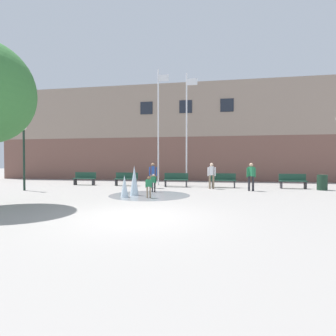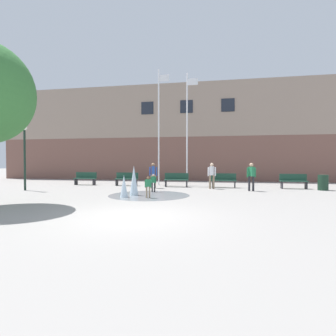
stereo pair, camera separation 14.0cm
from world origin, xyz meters
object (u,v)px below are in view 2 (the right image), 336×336
park_bench_under_left_flagpole (127,179)px  park_bench_near_trashcan (294,181)px  adult_in_red (212,174)px  child_with_pink_shirt (148,185)px  flagpole_right (187,126)px  adult_watching (251,175)px  park_bench_under_right_flagpole (224,180)px  park_bench_far_left (85,178)px  trash_can (323,183)px  adult_near_bench (153,173)px  lamp_post_left_lane (25,147)px  child_running (153,182)px  park_bench_center (176,180)px  flagpole_left (159,124)px

park_bench_under_left_flagpole → park_bench_near_trashcan: same height
adult_in_red → child_with_pink_shirt: bearing=-13.1°
flagpole_right → adult_watching: bearing=-36.2°
park_bench_under_right_flagpole → child_with_pink_shirt: child_with_pink_shirt is taller
park_bench_under_left_flagpole → child_with_pink_shirt: child_with_pink_shirt is taller
park_bench_far_left → park_bench_under_left_flagpole: same height
park_bench_far_left → trash_can: size_ratio=1.78×
adult_near_bench → lamp_post_left_lane: lamp_post_left_lane is taller
park_bench_under_right_flagpole → child_running: size_ratio=1.62×
child_running → park_bench_far_left: bearing=-25.1°
park_bench_near_trashcan → adult_in_red: bearing=-168.9°
park_bench_center → child_with_pink_shirt: size_ratio=1.62×
adult_near_bench → lamp_post_left_lane: (-7.04, -2.57, 1.56)m
park_bench_under_right_flagpole → lamp_post_left_lane: 12.17m
park_bench_near_trashcan → child_running: bearing=-157.6°
park_bench_center → adult_near_bench: size_ratio=1.01×
park_bench_far_left → park_bench_under_left_flagpole: bearing=-1.1°
child_running → adult_near_bench: size_ratio=0.62×
park_bench_under_right_flagpole → flagpole_right: size_ratio=0.20×
adult_in_red → park_bench_under_left_flagpole: bearing=-83.1°
park_bench_under_right_flagpole → flagpole_right: 4.56m
flagpole_left → lamp_post_left_lane: bearing=-145.3°
adult_in_red → trash_can: size_ratio=1.77×
child_with_pink_shirt → lamp_post_left_lane: 8.31m
adult_in_red → flagpole_right: bearing=-121.5°
trash_can → park_bench_far_left: bearing=176.7°
park_bench_under_left_flagpole → flagpole_right: bearing=11.8°
park_bench_far_left → child_with_pink_shirt: child_with_pink_shirt is taller
park_bench_far_left → adult_watching: bearing=-10.5°
park_bench_under_left_flagpole → child_with_pink_shirt: size_ratio=1.62×
park_bench_center → child_running: size_ratio=1.62×
child_with_pink_shirt → flagpole_right: bearing=-125.3°
park_bench_under_left_flagpole → child_with_pink_shirt: bearing=-62.3°
park_bench_under_right_flagpole → park_bench_near_trashcan: same height
park_bench_near_trashcan → adult_watching: 3.34m
park_bench_under_left_flagpole → park_bench_under_right_flagpole: bearing=-2.0°
park_bench_center → adult_near_bench: 1.79m
park_bench_near_trashcan → park_bench_far_left: bearing=179.1°
park_bench_center → trash_can: size_ratio=1.78×
adult_watching → adult_near_bench: size_ratio=1.00×
park_bench_under_right_flagpole → child_with_pink_shirt: 6.62m
park_bench_far_left → trash_can: park_bench_far_left is taller
park_bench_center → flagpole_left: size_ratio=0.19×
park_bench_far_left → adult_watching: (11.22, -2.07, 0.45)m
park_bench_center → adult_watching: size_ratio=1.01×
park_bench_under_right_flagpole → adult_near_bench: (-4.38, -1.14, 0.45)m
park_bench_near_trashcan → park_bench_center: bearing=-179.5°
park_bench_center → child_running: (-0.78, -3.28, 0.10)m
lamp_post_left_lane → flagpole_left: bearing=34.7°
child_with_pink_shirt → trash_can: (9.20, 4.99, -0.13)m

